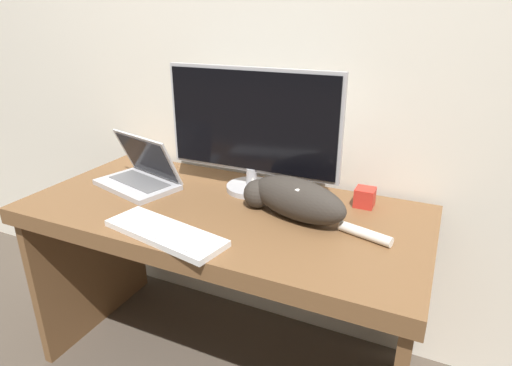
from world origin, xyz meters
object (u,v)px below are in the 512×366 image
Objects in this scene: cat at (294,198)px; laptop at (140,176)px; monitor at (252,128)px; external_keyboard at (165,233)px.

laptop is at bearing -164.97° from cat.
external_keyboard is (-0.08, -0.45, -0.23)m from monitor.
cat is (0.23, -0.16, -0.17)m from monitor.
monitor is at bearing 35.36° from laptop.
laptop is 0.65m from cat.
laptop is (-0.42, -0.15, -0.20)m from monitor.
cat is at bearing -34.53° from monitor.
external_keyboard is 0.43m from cat.
external_keyboard is at bearing -26.02° from laptop.
monitor is at bearing 90.30° from external_keyboard.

